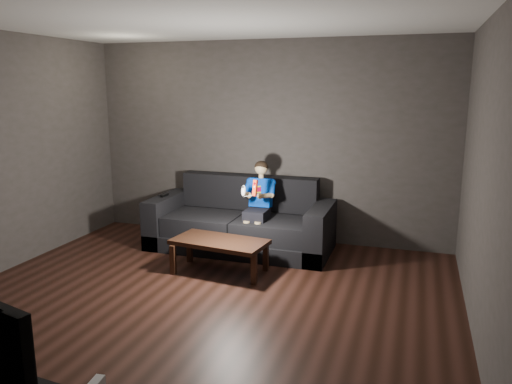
% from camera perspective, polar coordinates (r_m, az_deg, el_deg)
% --- Properties ---
extents(floor, '(5.00, 5.00, 0.00)m').
position_cam_1_polar(floor, '(4.92, -7.48, -13.27)').
color(floor, black).
rests_on(floor, ground).
extents(back_wall, '(5.00, 0.04, 2.70)m').
position_cam_1_polar(back_wall, '(6.83, 1.28, 5.77)').
color(back_wall, '#383530').
rests_on(back_wall, ground).
extents(right_wall, '(0.04, 5.00, 2.70)m').
position_cam_1_polar(right_wall, '(4.10, 25.32, 0.43)').
color(right_wall, '#383530').
rests_on(right_wall, ground).
extents(ceiling, '(5.00, 5.00, 0.02)m').
position_cam_1_polar(ceiling, '(4.49, -8.47, 19.67)').
color(ceiling, beige).
rests_on(ceiling, back_wall).
extents(sofa, '(2.35, 1.02, 0.91)m').
position_cam_1_polar(sofa, '(6.55, -1.71, -3.90)').
color(sofa, black).
rests_on(sofa, floor).
extents(child, '(0.41, 0.50, 1.01)m').
position_cam_1_polar(child, '(6.29, 0.33, -0.57)').
color(child, black).
rests_on(child, sofa).
extents(wii_remote_red, '(0.06, 0.08, 0.19)m').
position_cam_1_polar(wii_remote_red, '(5.87, -0.11, 0.48)').
color(wii_remote_red, red).
rests_on(wii_remote_red, child).
extents(nunchuk_white, '(0.06, 0.09, 0.14)m').
position_cam_1_polar(nunchuk_white, '(5.92, -1.44, 0.16)').
color(nunchuk_white, white).
rests_on(nunchuk_white, child).
extents(wii_remote_black, '(0.05, 0.17, 0.03)m').
position_cam_1_polar(wii_remote_black, '(6.81, -10.40, -0.35)').
color(wii_remote_black, black).
rests_on(wii_remote_black, sofa).
extents(coffee_table, '(1.12, 0.66, 0.39)m').
position_cam_1_polar(coffee_table, '(5.70, -4.18, -5.98)').
color(coffee_table, black).
rests_on(coffee_table, floor).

